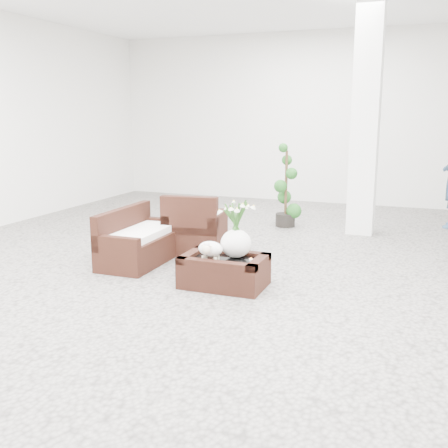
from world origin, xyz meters
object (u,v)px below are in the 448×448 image
(coffee_table, at_px, (224,272))
(topiary, at_px, (286,186))
(loveseat, at_px, (141,236))
(armchair, at_px, (195,222))

(coffee_table, bearing_deg, topiary, 93.00)
(loveseat, xyz_separation_m, topiary, (1.16, 2.78, 0.33))
(coffee_table, height_order, armchair, armchair)
(loveseat, bearing_deg, coffee_table, -111.70)
(armchair, bearing_deg, loveseat, 51.56)
(coffee_table, height_order, topiary, topiary)
(loveseat, bearing_deg, topiary, -23.06)
(armchair, relative_size, topiary, 0.60)
(topiary, bearing_deg, armchair, -109.95)
(coffee_table, height_order, loveseat, loveseat)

